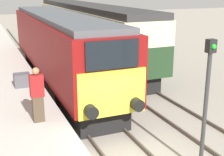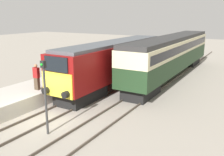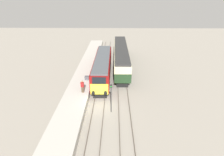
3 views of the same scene
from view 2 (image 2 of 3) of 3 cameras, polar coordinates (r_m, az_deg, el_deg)
name	(u,v)px [view 2 (image 2 of 3)]	position (r m, az deg, el deg)	size (l,w,h in m)	color
ground_plane	(42,119)	(15.95, -15.70, -9.06)	(120.00, 120.00, 0.00)	gray
platform_left	(79,77)	(23.55, -7.46, 0.17)	(3.50, 50.00, 0.98)	#B7B2A8
rails_near_track	(90,96)	(19.45, -5.12, -4.08)	(1.51, 60.00, 0.14)	#4C4238
rails_far_track	(129,103)	(17.79, 3.89, -5.83)	(1.50, 60.00, 0.14)	#4C4238
locomotive	(115,61)	(22.16, 0.71, 3.96)	(2.70, 15.39, 3.93)	black
passenger_carriage	(172,52)	(25.93, 13.59, 5.72)	(2.75, 19.33, 4.12)	black
person_on_platform	(37,77)	(18.37, -16.87, 0.23)	(0.44, 0.26, 1.85)	#473828
signal_post	(45,92)	(13.19, -15.06, -3.06)	(0.24, 0.28, 3.96)	#333333
luggage_crate	(74,74)	(21.44, -8.70, 0.90)	(0.70, 0.56, 0.60)	#4C4C51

